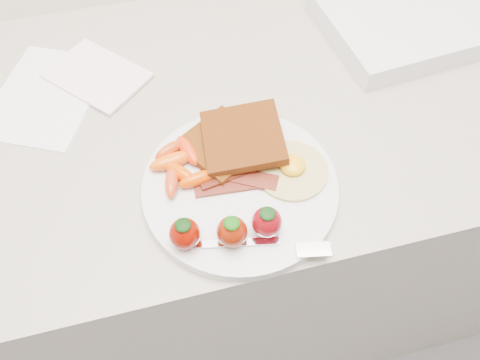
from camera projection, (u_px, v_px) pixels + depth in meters
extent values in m
cube|color=gray|center=(230.00, 232.00, 1.12)|extent=(2.00, 0.60, 0.90)
cylinder|color=white|center=(240.00, 188.00, 0.65)|extent=(0.27, 0.27, 0.02)
cube|color=#502D06|center=(222.00, 144.00, 0.67)|extent=(0.14, 0.14, 0.01)
cube|color=black|center=(243.00, 137.00, 0.66)|extent=(0.12, 0.12, 0.03)
cylinder|color=beige|center=(292.00, 170.00, 0.65)|extent=(0.12, 0.12, 0.01)
ellipsoid|color=yellow|center=(293.00, 165.00, 0.65)|extent=(0.04, 0.04, 0.02)
cube|color=#460306|center=(231.00, 184.00, 0.64)|extent=(0.10, 0.03, 0.00)
cube|color=#500C08|center=(241.00, 177.00, 0.64)|extent=(0.10, 0.07, 0.00)
cube|color=black|center=(234.00, 171.00, 0.64)|extent=(0.10, 0.04, 0.00)
ellipsoid|color=#DE530B|center=(172.00, 161.00, 0.65)|extent=(0.07, 0.03, 0.02)
ellipsoid|color=#E24900|center=(179.00, 172.00, 0.64)|extent=(0.05, 0.05, 0.02)
ellipsoid|color=red|center=(172.00, 182.00, 0.63)|extent=(0.03, 0.05, 0.02)
ellipsoid|color=red|center=(188.00, 150.00, 0.66)|extent=(0.04, 0.06, 0.02)
ellipsoid|color=#BA3C10|center=(170.00, 150.00, 0.66)|extent=(0.05, 0.04, 0.02)
ellipsoid|color=#DA4400|center=(197.00, 179.00, 0.63)|extent=(0.06, 0.03, 0.02)
ellipsoid|color=#750A00|center=(185.00, 234.00, 0.57)|extent=(0.04, 0.04, 0.04)
ellipsoid|color=black|center=(183.00, 225.00, 0.56)|extent=(0.02, 0.02, 0.01)
ellipsoid|color=#6E1503|center=(232.00, 232.00, 0.58)|extent=(0.04, 0.04, 0.04)
ellipsoid|color=#114F07|center=(232.00, 223.00, 0.56)|extent=(0.02, 0.02, 0.01)
ellipsoid|color=maroon|center=(267.00, 222.00, 0.58)|extent=(0.04, 0.04, 0.04)
ellipsoid|color=black|center=(268.00, 214.00, 0.56)|extent=(0.02, 0.02, 0.01)
cube|color=silver|center=(238.00, 243.00, 0.59)|extent=(0.10, 0.03, 0.00)
cube|color=silver|center=(314.00, 250.00, 0.58)|extent=(0.05, 0.03, 0.00)
cube|color=white|center=(46.00, 95.00, 0.76)|extent=(0.23, 0.25, 0.00)
cube|color=white|center=(97.00, 75.00, 0.78)|extent=(0.19, 0.19, 0.01)
cube|color=silver|center=(409.00, 19.00, 0.83)|extent=(0.32, 0.26, 0.04)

